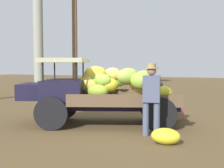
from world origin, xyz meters
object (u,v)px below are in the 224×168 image
at_px(farmer, 151,95).
at_px(loose_banana_bunch, 166,136).
at_px(truck, 97,90).
at_px(wooden_crate, 175,111).

xyz_separation_m(farmer, loose_banana_bunch, (-0.48, 0.61, -0.81)).
distance_m(farmer, loose_banana_bunch, 1.12).
bearing_deg(truck, wooden_crate, -158.44).
xyz_separation_m(truck, wooden_crate, (-1.91, -1.68, -0.74)).
bearing_deg(loose_banana_bunch, wooden_crate, -83.63).
bearing_deg(farmer, truck, 59.15).
relative_size(truck, loose_banana_bunch, 7.35).
relative_size(truck, farmer, 2.69).
relative_size(farmer, wooden_crate, 3.40).
height_order(truck, farmer, truck).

